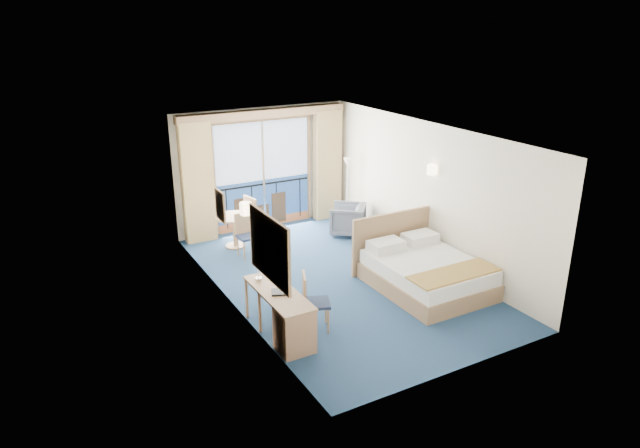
{
  "coord_description": "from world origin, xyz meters",
  "views": [
    {
      "loc": [
        -4.86,
        -8.1,
        4.51
      ],
      "look_at": [
        -0.24,
        0.2,
        1.05
      ],
      "focal_mm": 32.0,
      "sensor_mm": 36.0,
      "label": 1
    }
  ],
  "objects_px": {
    "table_chair_b": "(246,232)",
    "table_chair_a": "(256,216)",
    "nightstand": "(402,240)",
    "armchair": "(348,219)",
    "round_table": "(234,223)",
    "floor_lamp": "(347,175)",
    "bed": "(424,271)",
    "desk_chair": "(311,299)",
    "desk": "(291,323)"
  },
  "relations": [
    {
      "from": "bed",
      "to": "armchair",
      "type": "bearing_deg",
      "value": 85.72
    },
    {
      "from": "bed",
      "to": "table_chair_a",
      "type": "bearing_deg",
      "value": 116.79
    },
    {
      "from": "armchair",
      "to": "table_chair_b",
      "type": "xyz_separation_m",
      "value": [
        -2.4,
        -0.03,
        0.16
      ]
    },
    {
      "from": "nightstand",
      "to": "round_table",
      "type": "xyz_separation_m",
      "value": [
        -2.79,
        2.01,
        0.21
      ]
    },
    {
      "from": "desk_chair",
      "to": "round_table",
      "type": "xyz_separation_m",
      "value": [
        0.2,
        3.73,
        -0.01
      ]
    },
    {
      "from": "round_table",
      "to": "table_chair_b",
      "type": "distance_m",
      "value": 0.55
    },
    {
      "from": "desk_chair",
      "to": "armchair",
      "type": "bearing_deg",
      "value": -16.25
    },
    {
      "from": "floor_lamp",
      "to": "table_chair_b",
      "type": "relative_size",
      "value": 1.79
    },
    {
      "from": "floor_lamp",
      "to": "table_chair_b",
      "type": "height_order",
      "value": "floor_lamp"
    },
    {
      "from": "floor_lamp",
      "to": "round_table",
      "type": "relative_size",
      "value": 2.09
    },
    {
      "from": "floor_lamp",
      "to": "nightstand",
      "type": "bearing_deg",
      "value": -88.65
    },
    {
      "from": "table_chair_b",
      "to": "nightstand",
      "type": "bearing_deg",
      "value": -30.41
    },
    {
      "from": "nightstand",
      "to": "table_chair_a",
      "type": "bearing_deg",
      "value": 138.94
    },
    {
      "from": "floor_lamp",
      "to": "round_table",
      "type": "xyz_separation_m",
      "value": [
        -2.75,
        -0.03,
        -0.67
      ]
    },
    {
      "from": "nightstand",
      "to": "floor_lamp",
      "type": "distance_m",
      "value": 2.22
    },
    {
      "from": "nightstand",
      "to": "table_chair_a",
      "type": "xyz_separation_m",
      "value": [
        -2.31,
        2.02,
        0.28
      ]
    },
    {
      "from": "desk",
      "to": "table_chair_a",
      "type": "xyz_separation_m",
      "value": [
        1.17,
        4.03,
        0.19
      ]
    },
    {
      "from": "armchair",
      "to": "desk_chair",
      "type": "xyz_separation_m",
      "value": [
        -2.63,
        -3.21,
        0.18
      ]
    },
    {
      "from": "desk_chair",
      "to": "table_chair_b",
      "type": "xyz_separation_m",
      "value": [
        0.23,
        3.18,
        -0.02
      ]
    },
    {
      "from": "nightstand",
      "to": "armchair",
      "type": "xyz_separation_m",
      "value": [
        -0.36,
        1.49,
        0.04
      ]
    },
    {
      "from": "armchair",
      "to": "desk",
      "type": "height_order",
      "value": "desk"
    },
    {
      "from": "bed",
      "to": "desk_chair",
      "type": "xyz_separation_m",
      "value": [
        -2.41,
        -0.3,
        0.21
      ]
    },
    {
      "from": "bed",
      "to": "desk_chair",
      "type": "bearing_deg",
      "value": -172.97
    },
    {
      "from": "desk",
      "to": "floor_lamp",
      "type": "bearing_deg",
      "value": 49.71
    },
    {
      "from": "nightstand",
      "to": "armchair",
      "type": "relative_size",
      "value": 0.8
    },
    {
      "from": "desk",
      "to": "table_chair_b",
      "type": "distance_m",
      "value": 3.55
    },
    {
      "from": "desk",
      "to": "desk_chair",
      "type": "height_order",
      "value": "desk_chair"
    },
    {
      "from": "desk",
      "to": "round_table",
      "type": "height_order",
      "value": "desk"
    },
    {
      "from": "floor_lamp",
      "to": "desk",
      "type": "height_order",
      "value": "floor_lamp"
    },
    {
      "from": "table_chair_b",
      "to": "bed",
      "type": "bearing_deg",
      "value": -55.37
    },
    {
      "from": "floor_lamp",
      "to": "table_chair_a",
      "type": "relative_size",
      "value": 1.52
    },
    {
      "from": "bed",
      "to": "armchair",
      "type": "height_order",
      "value": "bed"
    },
    {
      "from": "desk_chair",
      "to": "round_table",
      "type": "bearing_deg",
      "value": 20.04
    },
    {
      "from": "bed",
      "to": "round_table",
      "type": "relative_size",
      "value": 2.81
    },
    {
      "from": "bed",
      "to": "desk_chair",
      "type": "relative_size",
      "value": 2.29
    },
    {
      "from": "round_table",
      "to": "floor_lamp",
      "type": "bearing_deg",
      "value": 0.6
    },
    {
      "from": "table_chair_b",
      "to": "table_chair_a",
      "type": "bearing_deg",
      "value": 48.53
    },
    {
      "from": "armchair",
      "to": "round_table",
      "type": "height_order",
      "value": "same"
    },
    {
      "from": "nightstand",
      "to": "desk",
      "type": "height_order",
      "value": "desk"
    },
    {
      "from": "bed",
      "to": "table_chair_a",
      "type": "relative_size",
      "value": 2.05
    },
    {
      "from": "nightstand",
      "to": "armchair",
      "type": "bearing_deg",
      "value": 103.65
    },
    {
      "from": "desk",
      "to": "round_table",
      "type": "bearing_deg",
      "value": 80.26
    },
    {
      "from": "floor_lamp",
      "to": "bed",
      "type": "bearing_deg",
      "value": -98.74
    },
    {
      "from": "nightstand",
      "to": "table_chair_a",
      "type": "relative_size",
      "value": 0.58
    },
    {
      "from": "floor_lamp",
      "to": "desk_chair",
      "type": "distance_m",
      "value": 4.82
    },
    {
      "from": "bed",
      "to": "table_chair_a",
      "type": "distance_m",
      "value": 3.86
    },
    {
      "from": "bed",
      "to": "round_table",
      "type": "height_order",
      "value": "bed"
    },
    {
      "from": "bed",
      "to": "table_chair_a",
      "type": "height_order",
      "value": "bed"
    },
    {
      "from": "desk",
      "to": "table_chair_a",
      "type": "relative_size",
      "value": 1.47
    },
    {
      "from": "floor_lamp",
      "to": "desk_chair",
      "type": "bearing_deg",
      "value": -128.09
    }
  ]
}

